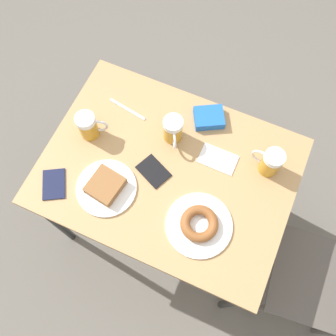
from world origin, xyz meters
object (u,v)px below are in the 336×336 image
(napkin_folded, at_px, (218,159))
(fork, at_px, (127,109))
(plate_with_cake, at_px, (106,187))
(beer_mug_left, at_px, (88,126))
(blue_pouch, at_px, (209,118))
(beer_mug_right, at_px, (173,130))
(passport_near_edge, at_px, (54,184))
(passport_far_edge, at_px, (153,171))
(beer_mug_center, at_px, (270,162))
(plate_with_donut, at_px, (199,224))

(napkin_folded, distance_m, fork, 0.45)
(plate_with_cake, relative_size, beer_mug_left, 1.89)
(plate_with_cake, height_order, beer_mug_left, beer_mug_left)
(plate_with_cake, relative_size, napkin_folded, 1.57)
(blue_pouch, bearing_deg, beer_mug_left, -59.03)
(beer_mug_left, distance_m, fork, 0.20)
(fork, bearing_deg, beer_mug_right, 79.77)
(beer_mug_right, distance_m, passport_near_edge, 0.52)
(passport_far_edge, bearing_deg, beer_mug_left, -99.54)
(beer_mug_center, height_order, blue_pouch, beer_mug_center)
(beer_mug_right, bearing_deg, blue_pouch, 141.64)
(plate_with_donut, bearing_deg, napkin_folded, -173.69)
(beer_mug_right, bearing_deg, passport_far_edge, -3.07)
(plate_with_donut, xyz_separation_m, fork, (-0.35, -0.47, -0.02))
(plate_with_cake, distance_m, passport_near_edge, 0.21)
(beer_mug_left, distance_m, passport_near_edge, 0.27)
(beer_mug_center, distance_m, blue_pouch, 0.32)
(fork, xyz_separation_m, passport_far_edge, (0.22, 0.22, 0.00))
(plate_with_cake, bearing_deg, passport_far_edge, 134.92)
(beer_mug_center, bearing_deg, beer_mug_left, -78.56)
(beer_mug_right, distance_m, fork, 0.24)
(beer_mug_right, relative_size, blue_pouch, 0.82)
(beer_mug_left, bearing_deg, beer_mug_right, 110.78)
(passport_near_edge, bearing_deg, beer_mug_right, 137.86)
(beer_mug_center, height_order, beer_mug_right, same)
(passport_near_edge, bearing_deg, blue_pouch, 138.80)
(beer_mug_left, distance_m, passport_far_edge, 0.32)
(beer_mug_center, relative_size, napkin_folded, 0.83)
(plate_with_donut, bearing_deg, passport_near_edge, -82.27)
(plate_with_donut, height_order, fork, plate_with_donut)
(beer_mug_right, xyz_separation_m, passport_near_edge, (0.38, -0.35, -0.06))
(blue_pouch, bearing_deg, plate_with_donut, 16.94)
(plate_with_donut, relative_size, beer_mug_left, 2.02)
(plate_with_donut, xyz_separation_m, beer_mug_right, (-0.30, -0.24, 0.05))
(napkin_folded, bearing_deg, plate_with_donut, 6.31)
(plate_with_donut, xyz_separation_m, blue_pouch, (-0.44, -0.13, 0.00))
(fork, bearing_deg, beer_mug_center, 88.45)
(plate_with_cake, height_order, passport_near_edge, plate_with_cake)
(plate_with_donut, distance_m, beer_mug_right, 0.39)
(passport_near_edge, distance_m, passport_far_edge, 0.40)
(napkin_folded, distance_m, blue_pouch, 0.19)
(napkin_folded, height_order, fork, same)
(napkin_folded, distance_m, passport_near_edge, 0.67)
(plate_with_cake, xyz_separation_m, blue_pouch, (-0.45, 0.26, 0.00))
(plate_with_donut, height_order, passport_near_edge, plate_with_donut)
(beer_mug_center, bearing_deg, plate_with_cake, -58.49)
(beer_mug_right, bearing_deg, plate_with_cake, -25.47)
(plate_with_cake, xyz_separation_m, passport_near_edge, (0.07, -0.20, -0.02))
(blue_pouch, bearing_deg, fork, -74.63)
(blue_pouch, bearing_deg, beer_mug_right, -38.36)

